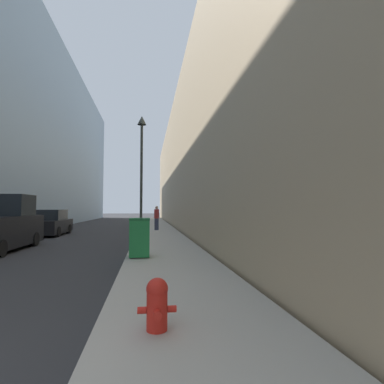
% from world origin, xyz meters
% --- Properties ---
extents(sidewalk_right, '(2.89, 60.00, 0.16)m').
position_xyz_m(sidewalk_right, '(4.75, 18.00, 0.08)').
color(sidewalk_right, '#ADA89E').
rests_on(sidewalk_right, ground).
extents(building_right_stone, '(12.00, 60.00, 11.77)m').
position_xyz_m(building_right_stone, '(12.29, 26.00, 5.89)').
color(building_right_stone, tan).
rests_on(building_right_stone, ground).
extents(fire_hydrant, '(0.52, 0.41, 0.69)m').
position_xyz_m(fire_hydrant, '(4.16, 2.05, 0.52)').
color(fire_hydrant, red).
rests_on(fire_hydrant, sidewalk_right).
extents(trash_bin, '(0.67, 0.65, 1.29)m').
position_xyz_m(trash_bin, '(3.76, 8.10, 0.82)').
color(trash_bin, '#1E7538').
rests_on(trash_bin, sidewalk_right).
extents(lamppost, '(0.44, 0.44, 6.22)m').
position_xyz_m(lamppost, '(3.69, 12.86, 4.20)').
color(lamppost, '#2D332D').
rests_on(lamppost, sidewalk_right).
extents(parked_sedan_near, '(1.90, 4.38, 1.68)m').
position_xyz_m(parked_sedan_near, '(-2.34, 18.89, 0.77)').
color(parked_sedan_near, black).
rests_on(parked_sedan_near, ground).
extents(pedestrian_on_sidewalk, '(0.36, 0.23, 1.78)m').
position_xyz_m(pedestrian_on_sidewalk, '(4.66, 20.44, 1.05)').
color(pedestrian_on_sidewalk, '#2D3347').
rests_on(pedestrian_on_sidewalk, sidewalk_right).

